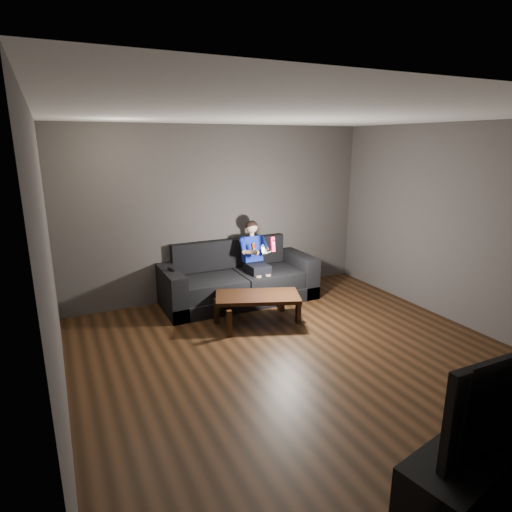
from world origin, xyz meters
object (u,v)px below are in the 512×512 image
sofa (237,282)px  media_console (483,470)px  child (255,253)px  coffee_table (257,299)px

sofa → media_console: size_ratio=1.58×
sofa → media_console: bearing=-90.7°
child → coffee_table: (-0.38, -0.88, -0.40)m
sofa → media_console: 4.38m
coffee_table → child: bearing=66.5°
child → media_console: size_ratio=0.74×
coffee_table → media_console: size_ratio=0.84×
child → sofa: bearing=165.5°
coffee_table → media_console: bearing=-89.0°
sofa → media_console: sofa is taller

